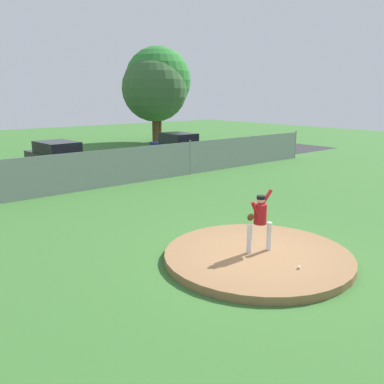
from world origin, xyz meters
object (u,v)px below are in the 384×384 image
at_px(pitcher_youth, 260,217).
at_px(baseball, 299,267).
at_px(parked_car_charcoal, 58,158).
at_px(parked_car_navy, 178,147).

xyz_separation_m(pitcher_youth, baseball, (-0.10, -1.31, -0.87)).
distance_m(pitcher_youth, parked_car_charcoal, 14.92).
distance_m(baseball, parked_car_charcoal, 16.24).
relative_size(baseball, parked_car_navy, 0.02).
bearing_deg(parked_car_charcoal, pitcher_youth, -93.06).
xyz_separation_m(baseball, parked_car_charcoal, (0.90, 16.21, 0.57)).
bearing_deg(parked_car_navy, baseball, -119.04).
distance_m(pitcher_youth, baseball, 1.57).
distance_m(baseball, parked_car_navy, 18.06).
bearing_deg(parked_car_charcoal, baseball, -93.18).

